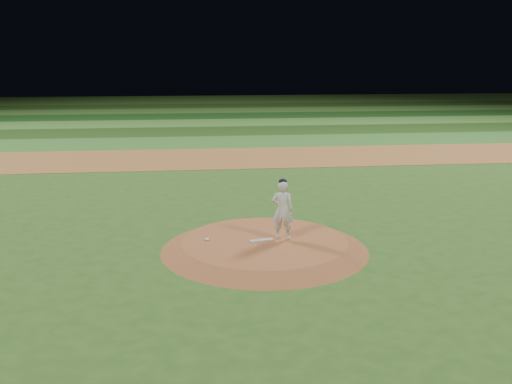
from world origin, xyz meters
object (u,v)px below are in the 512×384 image
at_px(pitchers_mound, 265,245).
at_px(rosin_bag, 207,239).
at_px(pitcher_on_mound, 282,210).
at_px(pitching_rubber, 262,240).

relative_size(pitchers_mound, rosin_bag, 47.29).
bearing_deg(pitchers_mound, pitcher_on_mound, 9.41).
distance_m(pitching_rubber, pitcher_on_mound, 0.99).
relative_size(pitching_rubber, rosin_bag, 5.48).
bearing_deg(pitching_rubber, pitchers_mound, -0.96).
height_order(rosin_bag, pitcher_on_mound, pitcher_on_mound).
xyz_separation_m(pitchers_mound, rosin_bag, (-1.52, 0.18, 0.16)).
bearing_deg(pitcher_on_mound, rosin_bag, 177.08).
bearing_deg(pitchers_mound, rosin_bag, 173.14).
height_order(pitchers_mound, pitcher_on_mound, pitcher_on_mound).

